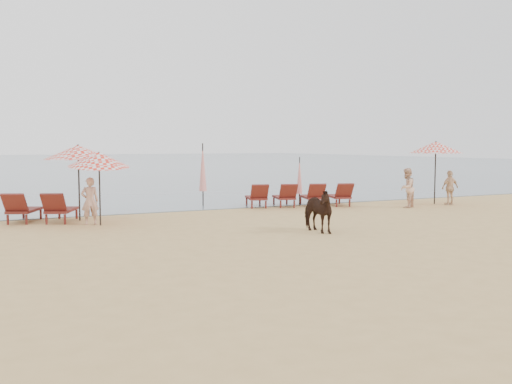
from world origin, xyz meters
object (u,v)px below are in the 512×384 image
(lounger_cluster_left, at_px, (41,208))
(umbrella_open_left_a, at_px, (78,152))
(umbrella_closed_right, at_px, (299,176))
(umbrella_open_left_b, at_px, (99,159))
(lounger_cluster_right, at_px, (299,195))
(umbrella_closed_left, at_px, (203,168))
(beachgoer_left, at_px, (90,201))
(beachgoer_right_a, at_px, (407,188))
(cow, at_px, (316,210))
(beachgoer_right_b, at_px, (450,188))
(umbrella_open_right, at_px, (436,147))

(lounger_cluster_left, relative_size, umbrella_open_left_a, 0.98)
(lounger_cluster_left, distance_m, umbrella_closed_right, 10.38)
(umbrella_open_left_a, height_order, umbrella_closed_right, umbrella_open_left_a)
(umbrella_open_left_b, bearing_deg, umbrella_closed_right, 13.24)
(lounger_cluster_left, xyz_separation_m, lounger_cluster_right, (10.10, 0.54, -0.02))
(umbrella_closed_left, distance_m, umbrella_closed_right, 4.05)
(beachgoer_left, height_order, beachgoer_right_a, beachgoer_right_a)
(umbrella_closed_left, bearing_deg, umbrella_open_left_b, -142.13)
(cow, height_order, beachgoer_right_b, beachgoer_right_b)
(beachgoer_right_b, bearing_deg, umbrella_open_right, -60.98)
(lounger_cluster_right, relative_size, umbrella_closed_left, 1.74)
(umbrella_open_right, xyz_separation_m, beachgoer_right_a, (-2.02, -0.55, -1.64))
(lounger_cluster_left, relative_size, umbrella_closed_left, 0.96)
(beachgoer_right_a, bearing_deg, umbrella_open_left_a, -34.05)
(lounger_cluster_left, distance_m, beachgoer_right_a, 13.99)
(lounger_cluster_right, distance_m, umbrella_open_left_a, 9.06)
(umbrella_open_left_a, distance_m, umbrella_closed_left, 5.85)
(lounger_cluster_left, bearing_deg, umbrella_closed_left, 43.49)
(cow, bearing_deg, umbrella_open_left_b, 139.17)
(umbrella_closed_left, bearing_deg, beachgoer_left, -145.64)
(lounger_cluster_right, xyz_separation_m, beachgoer_right_b, (6.11, -2.23, 0.27))
(umbrella_open_left_b, distance_m, beachgoer_right_a, 12.31)
(lounger_cluster_left, distance_m, beachgoer_left, 1.83)
(umbrella_closed_right, distance_m, beachgoer_left, 9.18)
(lounger_cluster_left, distance_m, umbrella_open_right, 16.06)
(lounger_cluster_left, bearing_deg, beachgoer_left, -16.72)
(umbrella_open_right, bearing_deg, lounger_cluster_right, 165.63)
(lounger_cluster_left, height_order, umbrella_open_right, umbrella_open_right)
(umbrella_open_right, height_order, umbrella_closed_left, umbrella_open_right)
(umbrella_open_left_a, relative_size, beachgoer_left, 1.69)
(lounger_cluster_left, relative_size, cow, 1.66)
(cow, bearing_deg, umbrella_closed_left, 90.51)
(umbrella_open_right, xyz_separation_m, cow, (-8.86, -4.54, -1.80))
(lounger_cluster_left, relative_size, umbrella_closed_right, 1.23)
(beachgoer_right_b, bearing_deg, cow, 24.03)
(lounger_cluster_left, distance_m, beachgoer_right_b, 16.30)
(beachgoer_left, bearing_deg, umbrella_open_left_b, 134.07)
(lounger_cluster_right, height_order, umbrella_closed_left, umbrella_closed_left)
(umbrella_open_left_a, bearing_deg, umbrella_open_left_b, -76.15)
(umbrella_open_right, relative_size, umbrella_closed_right, 1.33)
(beachgoer_right_b, bearing_deg, beachgoer_right_a, 0.07)
(lounger_cluster_right, distance_m, umbrella_closed_right, 0.89)
(umbrella_open_left_a, xyz_separation_m, umbrella_open_left_b, (0.40, -1.50, -0.21))
(lounger_cluster_left, bearing_deg, cow, -15.24)
(umbrella_open_left_a, height_order, umbrella_closed_left, umbrella_closed_left)
(umbrella_closed_right, relative_size, beachgoer_left, 1.35)
(umbrella_open_left_b, distance_m, umbrella_closed_left, 6.26)
(umbrella_open_right, bearing_deg, umbrella_open_left_a, 177.06)
(umbrella_open_left_a, relative_size, cow, 1.69)
(beachgoer_right_b, bearing_deg, lounger_cluster_left, -5.36)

